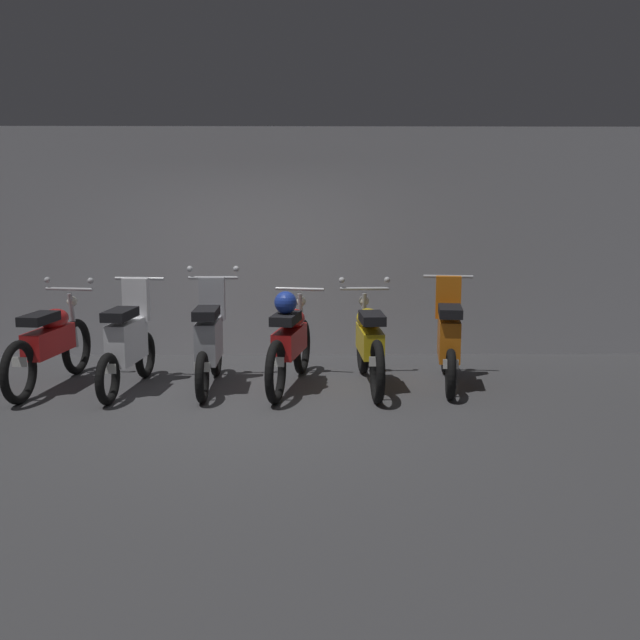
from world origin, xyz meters
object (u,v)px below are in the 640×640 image
Objects in this scene: motorbike_slot_4 at (369,342)px; motorbike_slot_5 at (449,338)px; motorbike_slot_2 at (209,340)px; motorbike_slot_1 at (128,342)px; motorbike_slot_3 at (290,340)px; motorbike_slot_0 at (50,343)px.

motorbike_slot_4 is 1.16× the size of motorbike_slot_5.
motorbike_slot_2 is 1.74m from motorbike_slot_4.
motorbike_slot_3 is (1.73, 0.06, 0.00)m from motorbike_slot_1.
motorbike_slot_2 is at bearing -179.28° from motorbike_slot_4.
motorbike_slot_1 is at bearing -178.08° from motorbike_slot_4.
motorbike_slot_1 is 0.86× the size of motorbike_slot_4.
motorbike_slot_4 is 0.88m from motorbike_slot_5.
motorbike_slot_5 reaches higher than motorbike_slot_0.
motorbike_slot_5 reaches higher than motorbike_slot_3.
motorbike_slot_2 is at bearing -178.20° from motorbike_slot_5.
motorbike_slot_2 is at bearing -1.38° from motorbike_slot_0.
motorbike_slot_0 is at bearing 179.67° from motorbike_slot_4.
motorbike_slot_1 is 2.60m from motorbike_slot_4.
motorbike_slot_1 is 0.87× the size of motorbike_slot_3.
motorbike_slot_0 and motorbike_slot_4 have the same top height.
motorbike_slot_0 is 1.16× the size of motorbike_slot_1.
motorbike_slot_3 is 1.15× the size of motorbike_slot_5.
motorbike_slot_4 is (0.87, 0.03, -0.03)m from motorbike_slot_3.
motorbike_slot_4 is at bearing 2.02° from motorbike_slot_3.
motorbike_slot_3 is at bearing -177.98° from motorbike_slot_4.
motorbike_slot_0 is at bearing 172.97° from motorbike_slot_1.
motorbike_slot_2 is at bearing 179.42° from motorbike_slot_3.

